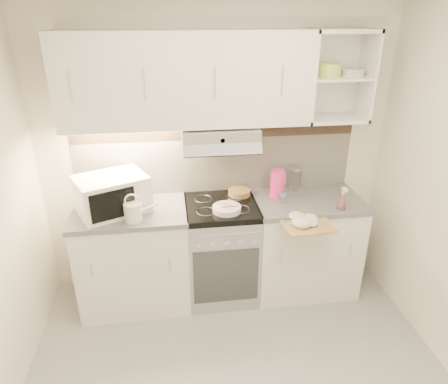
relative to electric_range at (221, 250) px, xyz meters
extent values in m
cube|color=white|center=(0.00, 0.30, 0.80)|extent=(3.00, 0.04, 2.50)
cube|color=silver|center=(0.00, 0.29, 0.77)|extent=(2.40, 0.02, 0.64)
cube|color=#33261C|center=(0.00, 0.28, 0.97)|extent=(2.40, 0.01, 0.08)
cube|color=white|center=(-0.25, 0.13, 1.45)|extent=(1.90, 0.34, 0.70)
cube|color=white|center=(0.95, 0.13, 1.45)|extent=(0.50, 0.34, 0.70)
cylinder|color=#B0D150|center=(0.87, 0.13, 1.50)|extent=(0.19, 0.19, 0.10)
cylinder|color=silver|center=(1.07, 0.13, 1.48)|extent=(0.18, 0.18, 0.06)
cube|color=#B7B7BC|center=(0.00, 0.10, 1.03)|extent=(0.60, 0.40, 0.12)
cube|color=white|center=(-0.75, 0.00, -0.02)|extent=(0.90, 0.60, 0.86)
cube|color=slate|center=(-0.75, 0.00, 0.43)|extent=(0.92, 0.62, 0.04)
cube|color=white|center=(0.75, 0.00, -0.02)|extent=(0.90, 0.60, 0.86)
cube|color=slate|center=(0.75, 0.00, 0.43)|extent=(0.92, 0.62, 0.04)
cube|color=#B7B7BC|center=(0.00, 0.00, -0.03)|extent=(0.60, 0.58, 0.85)
cube|color=black|center=(0.00, 0.00, 0.42)|extent=(0.60, 0.60, 0.05)
cube|color=white|center=(-0.87, 0.00, 0.60)|extent=(0.64, 0.57, 0.30)
cube|color=black|center=(-0.87, -0.19, 0.60)|extent=(0.32, 0.16, 0.23)
cylinder|color=silver|center=(-0.70, -0.19, 0.52)|extent=(0.13, 0.13, 0.15)
cone|color=silver|center=(-0.60, -0.20, 0.54)|extent=(0.19, 0.05, 0.11)
torus|color=silver|center=(-0.70, -0.19, 0.62)|extent=(0.12, 0.02, 0.12)
cylinder|color=silver|center=(0.03, -0.13, 0.46)|extent=(0.23, 0.23, 0.01)
cylinder|color=silver|center=(0.03, -0.13, 0.47)|extent=(0.23, 0.23, 0.01)
cylinder|color=silver|center=(0.03, -0.13, 0.49)|extent=(0.23, 0.23, 0.01)
cube|color=silver|center=(0.03, -0.13, 0.50)|extent=(0.14, 0.08, 0.01)
cylinder|color=olive|center=(0.18, 0.16, 0.47)|extent=(0.19, 0.19, 0.05)
cylinder|color=#FF328D|center=(0.50, 0.09, 0.57)|extent=(0.12, 0.12, 0.24)
cube|color=#FF328D|center=(0.56, 0.08, 0.60)|extent=(0.02, 0.03, 0.10)
cylinder|color=silver|center=(0.69, 0.20, 0.55)|extent=(0.11, 0.11, 0.20)
cylinder|color=#B7B7BC|center=(0.69, 0.20, 0.66)|extent=(0.11, 0.11, 0.02)
cylinder|color=white|center=(0.52, -0.04, 0.48)|extent=(0.05, 0.05, 0.06)
cylinder|color=#287EC9|center=(0.52, -0.04, 0.52)|extent=(0.05, 0.05, 0.02)
cone|color=#DB8184|center=(0.96, -0.22, 0.51)|extent=(0.08, 0.08, 0.13)
cube|color=tan|center=(0.61, -0.37, 0.42)|extent=(0.40, 0.37, 0.02)
camera|label=1|loc=(-0.39, -2.97, 1.92)|focal=32.00mm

